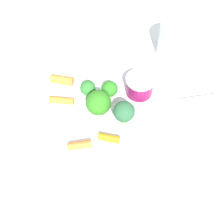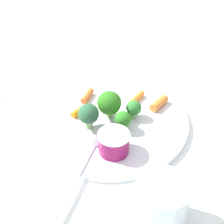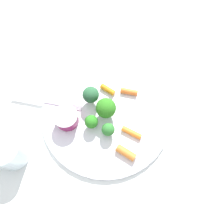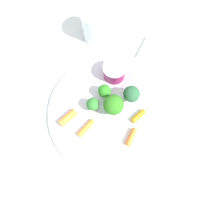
% 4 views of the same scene
% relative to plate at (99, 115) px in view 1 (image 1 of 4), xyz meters
% --- Properties ---
extents(ground_plane, '(2.40, 2.40, 0.00)m').
position_rel_plate_xyz_m(ground_plane, '(0.00, 0.00, -0.01)').
color(ground_plane, white).
extents(plate, '(0.32, 0.32, 0.01)m').
position_rel_plate_xyz_m(plate, '(0.00, 0.00, 0.00)').
color(plate, white).
rests_on(plate, ground_plane).
extents(sauce_cup, '(0.06, 0.06, 0.04)m').
position_rel_plate_xyz_m(sauce_cup, '(-0.09, 0.02, 0.03)').
color(sauce_cup, '#81124A').
rests_on(sauce_cup, plate).
extents(broccoli_floret_0, '(0.05, 0.05, 0.06)m').
position_rel_plate_xyz_m(broccoli_floret_0, '(0.00, -0.00, 0.04)').
color(broccoli_floret_0, '#94AD65').
rests_on(broccoli_floret_0, plate).
extents(broccoli_floret_1, '(0.03, 0.03, 0.04)m').
position_rel_plate_xyz_m(broccoli_floret_1, '(-0.02, -0.05, 0.03)').
color(broccoli_floret_1, '#84BB67').
rests_on(broccoli_floret_1, plate).
extents(broccoli_floret_2, '(0.04, 0.04, 0.05)m').
position_rel_plate_xyz_m(broccoli_floret_2, '(-0.02, 0.05, 0.04)').
color(broccoli_floret_2, '#8AB16B').
rests_on(broccoli_floret_2, plate).
extents(broccoli_floret_3, '(0.03, 0.03, 0.04)m').
position_rel_plate_xyz_m(broccoli_floret_3, '(-0.04, -0.01, 0.03)').
color(broccoli_floret_3, '#9AC266').
rests_on(broccoli_floret_3, plate).
extents(carrot_stick_0, '(0.03, 0.04, 0.01)m').
position_rel_plate_xyz_m(carrot_stick_0, '(0.03, 0.05, 0.01)').
color(carrot_stick_0, orange).
rests_on(carrot_stick_0, plate).
extents(carrot_stick_1, '(0.04, 0.04, 0.01)m').
position_rel_plate_xyz_m(carrot_stick_1, '(0.08, 0.03, 0.01)').
color(carrot_stick_1, orange).
rests_on(carrot_stick_1, plate).
extents(carrot_stick_2, '(0.04, 0.05, 0.01)m').
position_rel_plate_xyz_m(carrot_stick_2, '(0.03, -0.07, 0.01)').
color(carrot_stick_2, orange).
rests_on(carrot_stick_2, plate).
extents(carrot_stick_3, '(0.04, 0.05, 0.02)m').
position_rel_plate_xyz_m(carrot_stick_3, '(0.00, -0.11, 0.01)').
color(carrot_stick_3, orange).
rests_on(carrot_stick_3, plate).
extents(fork, '(0.15, 0.12, 0.00)m').
position_rel_plate_xyz_m(fork, '(-0.12, 0.09, 0.01)').
color(fork, '#BEB4C5').
rests_on(fork, plate).
extents(drinking_glass, '(0.08, 0.08, 0.08)m').
position_rel_plate_xyz_m(drinking_glass, '(-0.24, -0.00, 0.03)').
color(drinking_glass, silver).
rests_on(drinking_glass, ground_plane).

